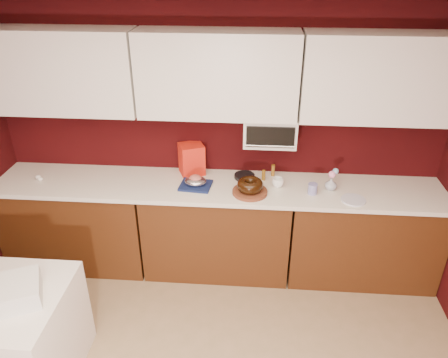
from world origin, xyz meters
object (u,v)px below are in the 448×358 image
pandoro_box (192,159)px  foil_ham_nest (196,181)px  newspaper_stack (9,293)px  coffee_mug (278,182)px  dining_table (0,336)px  toaster_oven (270,130)px  flower_vase (331,183)px  bundt_cake (250,185)px  blue_jar (313,189)px

pandoro_box → foil_ham_nest: bearing=-98.4°
newspaper_stack → coffee_mug: bearing=38.5°
coffee_mug → pandoro_box: bearing=165.7°
dining_table → pandoro_box: pandoro_box is taller
toaster_oven → flower_vase: size_ratio=3.63×
coffee_mug → bundt_cake: bearing=-150.5°
toaster_oven → blue_jar: toaster_oven is taller
blue_jar → newspaper_stack: blue_jar is taller
foil_ham_nest → blue_jar: size_ratio=2.03×
dining_table → foil_ham_nest: (1.22, 1.30, 0.58)m
foil_ham_nest → flower_vase: bearing=1.9°
toaster_oven → foil_ham_nest: 0.79m
toaster_oven → flower_vase: 0.70m
bundt_cake → newspaper_stack: (-1.51, -1.25, -0.16)m
foil_ham_nest → pandoro_box: 0.28m
pandoro_box → coffee_mug: bearing=-37.7°
foil_ham_nest → newspaper_stack: size_ratio=0.50×
dining_table → coffee_mug: bearing=35.0°
blue_jar → flower_vase: size_ratio=0.76×
coffee_mug → blue_jar: (0.29, -0.10, -0.00)m
dining_table → flower_vase: size_ratio=8.06×
dining_table → blue_jar: blue_jar is taller
coffee_mug → newspaper_stack: (-1.75, -1.39, -0.13)m
toaster_oven → pandoro_box: 0.78m
toaster_oven → dining_table: 2.59m
bundt_cake → blue_jar: (0.53, 0.04, -0.03)m
pandoro_box → flower_vase: bearing=-33.2°
coffee_mug → blue_jar: coffee_mug is taller
foil_ham_nest → toaster_oven: bearing=17.6°
toaster_oven → foil_ham_nest: bearing=-162.4°
foil_ham_nest → blue_jar: 1.01m
foil_ham_nest → newspaper_stack: foil_ham_nest is taller
foil_ham_nest → newspaper_stack: 1.69m
pandoro_box → blue_jar: (1.08, -0.30, -0.10)m
toaster_oven → bundt_cake: 0.51m
dining_table → blue_jar: bearing=29.4°
bundt_cake → foil_ham_nest: bearing=170.2°
foil_ham_nest → coffee_mug: size_ratio=1.96×
flower_vase → toaster_oven: bearing=163.5°
toaster_oven → coffee_mug: size_ratio=4.62×
coffee_mug → blue_jar: 0.31m
pandoro_box → blue_jar: size_ratio=3.04×
dining_table → bundt_cake: 2.18m
toaster_oven → pandoro_box: bearing=175.5°
dining_table → bundt_cake: size_ratio=4.43×
toaster_oven → coffee_mug: 0.46m
bundt_cake → flower_vase: size_ratio=1.82×
dining_table → foil_ham_nest: bearing=47.0°
bundt_cake → foil_ham_nest: size_ratio=1.18×
pandoro_box → coffee_mug: (0.79, -0.20, -0.09)m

